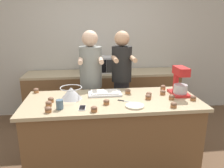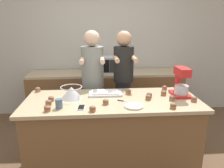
% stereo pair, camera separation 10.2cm
% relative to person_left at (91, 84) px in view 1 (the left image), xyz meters
% --- Properties ---
extents(ground_plane, '(16.00, 16.00, 0.00)m').
position_rel_person_left_xyz_m(ground_plane, '(0.24, -0.70, -0.90)').
color(ground_plane, brown).
extents(back_wall, '(10.00, 0.06, 2.70)m').
position_rel_person_left_xyz_m(back_wall, '(0.24, 1.11, 0.45)').
color(back_wall, '#B2ADA3').
rests_on(back_wall, ground_plane).
extents(island_counter, '(2.09, 0.86, 0.90)m').
position_rel_person_left_xyz_m(island_counter, '(0.24, -0.70, -0.44)').
color(island_counter, brown).
rests_on(island_counter, ground_plane).
extents(back_counter, '(2.80, 0.60, 0.90)m').
position_rel_person_left_xyz_m(back_counter, '(0.24, 0.76, -0.45)').
color(back_counter, brown).
rests_on(back_counter, ground_plane).
extents(person_left, '(0.34, 0.50, 1.69)m').
position_rel_person_left_xyz_m(person_left, '(0.00, 0.00, 0.00)').
color(person_left, brown).
rests_on(person_left, ground_plane).
extents(person_right, '(0.32, 0.49, 1.68)m').
position_rel_person_left_xyz_m(person_right, '(0.46, -0.00, 0.01)').
color(person_right, '#232328').
rests_on(person_right, ground_plane).
extents(stand_mixer, '(0.20, 0.30, 0.36)m').
position_rel_person_left_xyz_m(stand_mixer, '(1.10, -0.62, 0.17)').
color(stand_mixer, red).
rests_on(stand_mixer, island_counter).
extents(mixing_bowl, '(0.26, 0.26, 0.15)m').
position_rel_person_left_xyz_m(mixing_bowl, '(-0.25, -0.62, 0.08)').
color(mixing_bowl, '#BCBCC1').
rests_on(mixing_bowl, island_counter).
extents(baking_tray, '(0.42, 0.24, 0.04)m').
position_rel_person_left_xyz_m(baking_tray, '(0.16, -0.51, 0.03)').
color(baking_tray, silver).
rests_on(baking_tray, island_counter).
extents(microwave_oven, '(0.56, 0.33, 0.29)m').
position_rel_person_left_xyz_m(microwave_oven, '(0.14, 0.76, 0.15)').
color(microwave_oven, '#B7B7BC').
rests_on(microwave_oven, back_counter).
extents(cell_phone, '(0.08, 0.15, 0.01)m').
position_rel_person_left_xyz_m(cell_phone, '(-0.12, -0.95, 0.01)').
color(cell_phone, silver).
rests_on(cell_phone, island_counter).
extents(drinking_glass, '(0.08, 0.08, 0.10)m').
position_rel_person_left_xyz_m(drinking_glass, '(-0.36, -0.93, 0.06)').
color(drinking_glass, slate).
rests_on(drinking_glass, island_counter).
extents(small_plate, '(0.21, 0.21, 0.02)m').
position_rel_person_left_xyz_m(small_plate, '(0.45, -0.96, 0.02)').
color(small_plate, beige).
rests_on(small_plate, island_counter).
extents(knife, '(0.20, 0.13, 0.01)m').
position_rel_person_left_xyz_m(knife, '(0.38, -0.79, 0.01)').
color(knife, '#BCBCC1').
rests_on(knife, island_counter).
extents(cupcake_0, '(0.07, 0.07, 0.06)m').
position_rel_person_left_xyz_m(cupcake_0, '(0.15, -0.86, 0.04)').
color(cupcake_0, '#9E6038').
rests_on(cupcake_0, island_counter).
extents(cupcake_1, '(0.07, 0.07, 0.06)m').
position_rel_person_left_xyz_m(cupcake_1, '(0.46, -0.51, 0.04)').
color(cupcake_1, '#9E6038').
rests_on(cupcake_1, island_counter).
extents(cupcake_2, '(0.07, 0.07, 0.06)m').
position_rel_person_left_xyz_m(cupcake_2, '(0.67, -0.75, 0.04)').
color(cupcake_2, '#9E6038').
rests_on(cupcake_2, island_counter).
extents(cupcake_3, '(0.07, 0.07, 0.06)m').
position_rel_person_left_xyz_m(cupcake_3, '(-0.49, -0.84, 0.04)').
color(cupcake_3, '#9E6038').
rests_on(cupcake_3, island_counter).
extents(cupcake_4, '(0.07, 0.07, 0.06)m').
position_rel_person_left_xyz_m(cupcake_4, '(0.98, -0.39, 0.04)').
color(cupcake_4, '#9E6038').
rests_on(cupcake_4, island_counter).
extents(cupcake_5, '(0.07, 0.07, 0.06)m').
position_rel_person_left_xyz_m(cupcake_5, '(0.87, -1.03, 0.04)').
color(cupcake_5, '#9E6038').
rests_on(cupcake_5, island_counter).
extents(cupcake_6, '(0.07, 0.07, 0.06)m').
position_rel_person_left_xyz_m(cupcake_6, '(0.90, -0.60, 0.04)').
color(cupcake_6, '#9E6038').
rests_on(cupcake_6, island_counter).
extents(cupcake_7, '(0.07, 0.07, 0.06)m').
position_rel_person_left_xyz_m(cupcake_7, '(-0.48, -0.71, 0.04)').
color(cupcake_7, '#9E6038').
rests_on(cupcake_7, island_counter).
extents(cupcake_8, '(0.07, 0.07, 0.06)m').
position_rel_person_left_xyz_m(cupcake_8, '(-0.73, -0.33, 0.04)').
color(cupcake_8, '#9E6038').
rests_on(cupcake_8, island_counter).
extents(cupcake_9, '(0.07, 0.07, 0.06)m').
position_rel_person_left_xyz_m(cupcake_9, '(-0.46, -1.01, 0.04)').
color(cupcake_9, '#9E6038').
rests_on(cupcake_9, island_counter).
extents(cupcake_10, '(0.07, 0.07, 0.06)m').
position_rel_person_left_xyz_m(cupcake_10, '(0.00, -1.05, 0.04)').
color(cupcake_10, '#9E6038').
rests_on(cupcake_10, island_counter).
extents(cupcake_11, '(0.07, 0.07, 0.06)m').
position_rel_person_left_xyz_m(cupcake_11, '(0.94, -0.79, 0.04)').
color(cupcake_11, '#9E6038').
rests_on(cupcake_11, island_counter).
extents(cupcake_12, '(0.07, 0.07, 0.06)m').
position_rel_person_left_xyz_m(cupcake_12, '(0.70, -0.66, 0.04)').
color(cupcake_12, '#9E6038').
rests_on(cupcake_12, island_counter).
extents(cupcake_13, '(0.07, 0.07, 0.06)m').
position_rel_person_left_xyz_m(cupcake_13, '(1.18, -0.85, 0.04)').
color(cupcake_13, '#9E6038').
rests_on(cupcake_13, island_counter).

